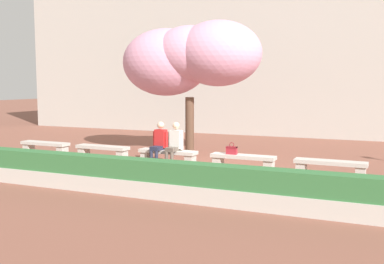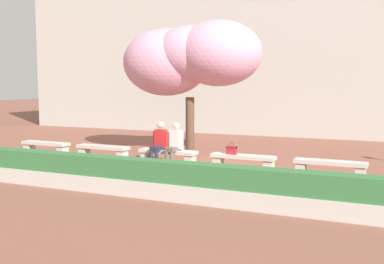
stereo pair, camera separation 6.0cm
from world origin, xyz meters
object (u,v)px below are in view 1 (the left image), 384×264
(stone_bench_near_west, at_px, (102,150))
(person_seated_right, at_px, (175,142))
(person_seated_left, at_px, (159,141))
(stone_bench_west_end, at_px, (45,146))
(cherry_tree_main, at_px, (190,58))
(stone_bench_east_end, at_px, (330,166))
(stone_bench_near_east, at_px, (243,160))
(handbag, at_px, (232,150))
(stone_bench_center, at_px, (168,155))

(stone_bench_near_west, relative_size, person_seated_right, 1.42)
(person_seated_left, bearing_deg, stone_bench_west_end, 179.31)
(stone_bench_west_end, relative_size, stone_bench_near_west, 1.00)
(person_seated_left, height_order, cherry_tree_main, cherry_tree_main)
(person_seated_left, bearing_deg, stone_bench_east_end, 0.62)
(stone_bench_west_end, relative_size, person_seated_left, 1.42)
(stone_bench_near_west, height_order, stone_bench_near_east, same)
(handbag, bearing_deg, stone_bench_west_end, 179.74)
(person_seated_right, height_order, cherry_tree_main, cherry_tree_main)
(stone_bench_west_end, distance_m, person_seated_right, 4.95)
(handbag, bearing_deg, person_seated_left, -179.41)
(stone_bench_near_west, relative_size, handbag, 5.39)
(stone_bench_east_end, distance_m, handbag, 2.68)
(person_seated_left, bearing_deg, stone_bench_center, 11.56)
(stone_bench_west_end, distance_m, stone_bench_center, 4.69)
(stone_bench_west_end, height_order, stone_bench_east_end, same)
(stone_bench_near_west, distance_m, stone_bench_center, 2.34)
(stone_bench_near_east, relative_size, person_seated_right, 1.42)
(stone_bench_east_end, relative_size, person_seated_left, 1.42)
(stone_bench_east_end, height_order, cherry_tree_main, cherry_tree_main)
(stone_bench_east_end, bearing_deg, person_seated_right, -179.31)
(stone_bench_near_west, bearing_deg, person_seated_right, -1.18)
(stone_bench_east_end, distance_m, person_seated_right, 4.45)
(person_seated_right, xyz_separation_m, cherry_tree_main, (-0.39, 2.02, 2.60))
(person_seated_left, distance_m, handbag, 2.28)
(stone_bench_near_west, height_order, stone_bench_center, same)
(stone_bench_east_end, relative_size, handbag, 5.39)
(person_seated_right, relative_size, cherry_tree_main, 0.27)
(stone_bench_center, distance_m, person_seated_left, 0.48)
(stone_bench_near_west, bearing_deg, stone_bench_near_east, 0.00)
(stone_bench_east_end, bearing_deg, person_seated_left, -179.38)
(stone_bench_near_west, height_order, handbag, handbag)
(stone_bench_near_east, xyz_separation_m, person_seated_left, (-2.60, -0.05, 0.39))
(stone_bench_center, relative_size, person_seated_right, 1.42)
(stone_bench_near_east, bearing_deg, stone_bench_east_end, -0.00)
(stone_bench_east_end, xyz_separation_m, person_seated_left, (-4.95, -0.05, 0.39))
(stone_bench_center, bearing_deg, stone_bench_east_end, -0.00)
(person_seated_left, height_order, handbag, person_seated_left)
(stone_bench_near_east, height_order, cherry_tree_main, cherry_tree_main)
(stone_bench_near_east, xyz_separation_m, stone_bench_east_end, (2.34, -0.00, 0.00))
(stone_bench_center, distance_m, cherry_tree_main, 3.58)
(stone_bench_east_end, relative_size, person_seated_right, 1.42)
(stone_bench_east_end, bearing_deg, handbag, -179.36)
(stone_bench_near_west, height_order, person_seated_right, person_seated_right)
(handbag, distance_m, cherry_tree_main, 4.00)
(stone_bench_west_end, relative_size, stone_bench_near_east, 1.00)
(person_seated_right, height_order, handbag, person_seated_right)
(stone_bench_center, xyz_separation_m, handbag, (2.02, -0.03, 0.28))
(stone_bench_center, bearing_deg, stone_bench_near_west, 180.00)
(stone_bench_west_end, height_order, stone_bench_center, same)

